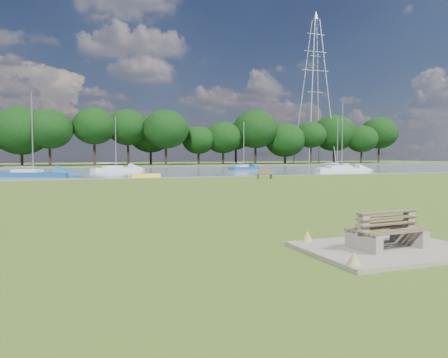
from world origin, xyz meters
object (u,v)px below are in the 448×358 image
object	(u,v)px
sailboat_0	(243,167)
sailboat_6	(337,167)
sailboat_5	(32,173)
riverbank_bench	(265,174)
sailboat_4	(341,168)
bench_pair	(387,231)
kayak	(145,175)
pylon	(315,70)
sailboat_1	(115,168)

from	to	relation	value
sailboat_0	sailboat_6	world-z (taller)	sailboat_6
sailboat_6	sailboat_5	bearing A→B (deg)	171.67
riverbank_bench	sailboat_4	size ratio (longest dim) A/B	0.17
bench_pair	sailboat_5	bearing A→B (deg)	99.53
riverbank_bench	sailboat_4	distance (m)	20.71
sailboat_0	kayak	bearing A→B (deg)	-161.47
sailboat_5	sailboat_6	distance (m)	42.10
pylon	kayak	bearing A→B (deg)	-137.11
sailboat_0	sailboat_6	size ratio (longest dim) A/B	0.95
sailboat_6	kayak	bearing A→B (deg)	-179.16
sailboat_4	sailboat_6	xyz separation A→B (m)	(2.57, 4.76, -0.02)
riverbank_bench	pylon	distance (m)	69.84
riverbank_bench	sailboat_4	xyz separation A→B (m)	(17.16, 11.59, 0.03)
sailboat_5	sailboat_0	bearing A→B (deg)	44.01
pylon	sailboat_4	bearing A→B (deg)	-117.37
sailboat_0	sailboat_6	bearing A→B (deg)	-47.91
sailboat_0	sailboat_5	distance (m)	31.27
bench_pair	kayak	bearing A→B (deg)	84.11
sailboat_1	sailboat_4	xyz separation A→B (m)	(29.23, -11.87, 0.01)
riverbank_bench	sailboat_1	distance (m)	26.38
sailboat_4	sailboat_5	bearing A→B (deg)	-168.84
riverbank_bench	sailboat_5	distance (m)	24.76
pylon	sailboat_6	world-z (taller)	pylon
sailboat_5	sailboat_4	bearing A→B (deg)	23.27
riverbank_bench	sailboat_4	world-z (taller)	sailboat_4
riverbank_bench	kayak	bearing A→B (deg)	148.47
pylon	riverbank_bench	bearing A→B (deg)	-125.98
bench_pair	riverbank_bench	size ratio (longest dim) A/B	1.20
sailboat_1	sailboat_4	distance (m)	31.55
sailboat_4	sailboat_6	size ratio (longest dim) A/B	1.25
bench_pair	pylon	xyz separation A→B (m)	(49.95, 84.00, 22.27)
sailboat_5	sailboat_1	bearing A→B (deg)	73.50
bench_pair	sailboat_6	bearing A→B (deg)	51.40
sailboat_0	sailboat_5	size ratio (longest dim) A/B	0.81
kayak	sailboat_5	bearing A→B (deg)	152.04
riverbank_bench	sailboat_1	size ratio (longest dim) A/B	0.22
sailboat_4	sailboat_6	bearing A→B (deg)	72.27
sailboat_6	riverbank_bench	bearing A→B (deg)	-155.66
riverbank_bench	sailboat_0	size ratio (longest dim) A/B	0.22
pylon	sailboat_4	xyz separation A→B (m)	(-21.72, -41.97, -22.26)
riverbank_bench	pylon	size ratio (longest dim) A/B	0.04
sailboat_5	pylon	bearing A→B (deg)	57.53
riverbank_bench	sailboat_6	bearing A→B (deg)	43.51
bench_pair	riverbank_bench	xyz separation A→B (m)	(11.07, 30.44, -0.01)
kayak	sailboat_0	size ratio (longest dim) A/B	0.43
sailboat_4	bench_pair	bearing A→B (deg)	-113.23
sailboat_1	sailboat_5	distance (m)	15.78
riverbank_bench	sailboat_5	xyz separation A→B (m)	(-22.06, 11.24, 0.01)
bench_pair	sailboat_4	xyz separation A→B (m)	(28.23, 42.03, 0.02)
bench_pair	sailboat_6	distance (m)	56.02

